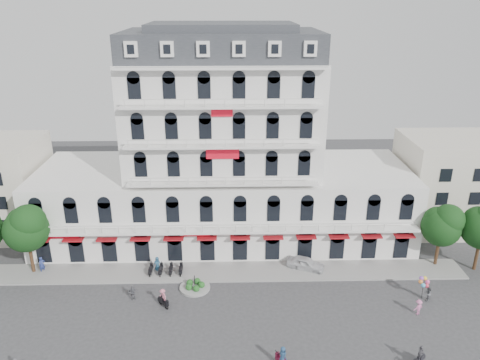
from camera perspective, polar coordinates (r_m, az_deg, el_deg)
name	(u,v)px	position (r m, az deg, el deg)	size (l,w,h in m)	color
ground	(223,326)	(45.42, -2.08, -17.33)	(120.00, 120.00, 0.00)	#38383A
sidewalk	(224,272)	(52.69, -1.98, -11.11)	(53.00, 4.00, 0.16)	gray
main_building	(223,161)	(56.49, -2.03, 2.37)	(45.00, 15.00, 25.80)	silver
flank_building_east	(456,183)	(66.54, 24.83, -0.30)	(14.00, 10.00, 12.00)	beige
traffic_island	(195,286)	(50.22, -5.53, -12.79)	(3.20, 3.20, 1.60)	gray
parked_scooter_row	(166,274)	(53.03, -9.00, -11.26)	(4.40, 1.80, 1.10)	black
tree_west_inner	(26,227)	(54.79, -24.63, -5.18)	(4.76, 4.76, 8.25)	#382314
tree_east_inner	(443,224)	(56.05, 23.46, -4.92)	(4.40, 4.37, 7.57)	#382314
parked_car	(306,263)	(53.43, 7.99, -10.03)	(1.68, 4.18, 1.42)	silver
rider_east	(283,357)	(40.95, 5.22, -20.73)	(1.13, 1.48, 2.06)	maroon
rider_northeast	(420,356)	(43.56, 21.07, -19.40)	(1.35, 1.26, 2.00)	#232228
rider_center	(163,298)	(47.67, -9.38, -13.96)	(1.24, 1.37, 2.01)	black
pedestrian_left	(157,264)	(53.31, -10.05, -10.06)	(0.84, 0.55, 1.73)	#255071
pedestrian_mid	(133,292)	(49.30, -12.91, -13.22)	(0.98, 0.41, 1.67)	#585960
pedestrian_right	(418,307)	(49.32, 20.92, -14.27)	(1.03, 0.59, 1.59)	#CC6CA2
pedestrian_far	(42,265)	(56.58, -22.99, -9.50)	(0.69, 0.45, 1.90)	navy
balloon_vendor	(426,289)	(51.31, 21.76, -12.25)	(1.46, 1.34, 2.45)	#55585D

